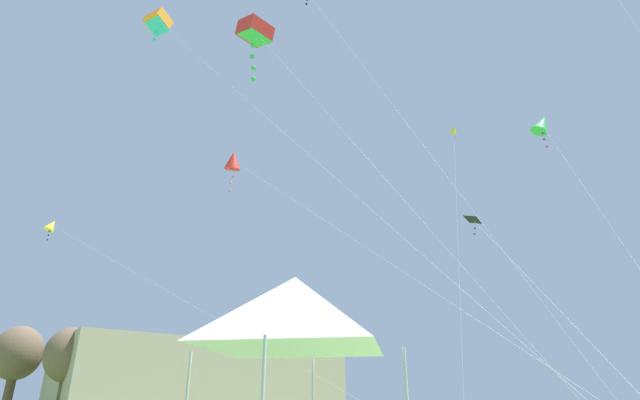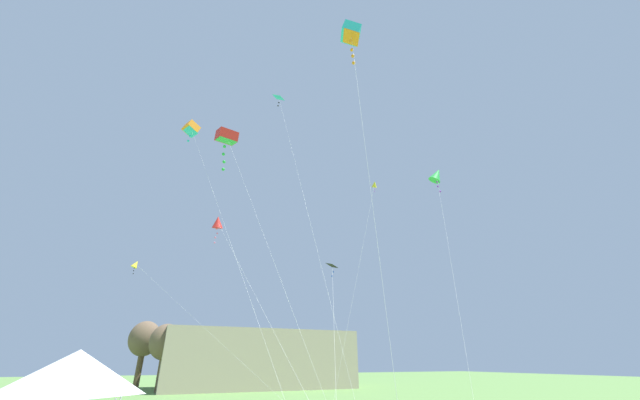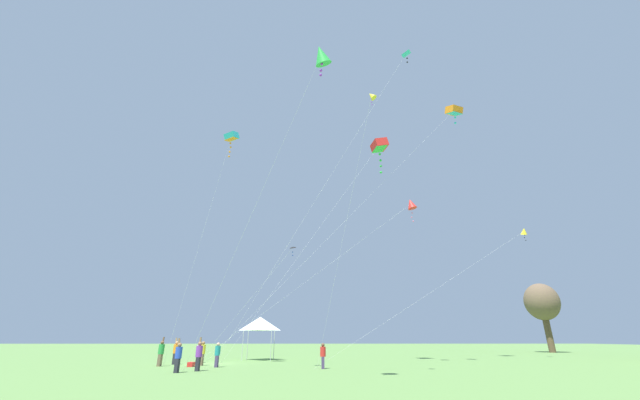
{
  "view_description": "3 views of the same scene",
  "coord_description": "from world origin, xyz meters",
  "px_view_note": "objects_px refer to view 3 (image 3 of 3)",
  "views": [
    {
      "loc": [
        -9.98,
        -4.16,
        1.66
      ],
      "look_at": [
        0.69,
        10.78,
        9.37
      ],
      "focal_mm": 28.0,
      "sensor_mm": 36.0,
      "label": 1
    },
    {
      "loc": [
        -3.29,
        -10.41,
        3.5
      ],
      "look_at": [
        5.21,
        9.12,
        13.17
      ],
      "focal_mm": 20.0,
      "sensor_mm": 36.0,
      "label": 2
    },
    {
      "loc": [
        31.18,
        8.49,
        1.91
      ],
      "look_at": [
        1.73,
        8.88,
        13.35
      ],
      "focal_mm": 20.0,
      "sensor_mm": 36.0,
      "label": 3
    }
  ],
  "objects_px": {
    "person_red_shirt": "(323,355)",
    "kite_cyan_box_6": "(232,137)",
    "person_orange_shirt": "(176,351)",
    "kite_red_box_4": "(379,146)",
    "person_teal_shirt": "(217,354)",
    "person_purple_shirt": "(199,354)",
    "person_yellow_shirt": "(202,352)",
    "person_white_shirt": "(199,352)",
    "kite_red_diamond_2": "(411,204)",
    "person_green_shirt": "(161,352)",
    "kite_cyan_delta_0": "(405,56)",
    "festival_tent": "(260,324)",
    "person_blue_shirt": "(178,356)",
    "kite_yellow_diamond_8": "(371,97)",
    "kite_yellow_diamond_7": "(524,232)",
    "kite_orange_box_5": "(454,111)",
    "kite_green_diamond_1": "(321,56)",
    "cooler_box": "(191,364)",
    "kite_black_delta_3": "(291,250)"
  },
  "relations": [
    {
      "from": "person_red_shirt",
      "to": "person_teal_shirt",
      "type": "bearing_deg",
      "value": -76.41
    },
    {
      "from": "person_teal_shirt",
      "to": "person_yellow_shirt",
      "type": "distance_m",
      "value": 2.38
    },
    {
      "from": "person_blue_shirt",
      "to": "kite_yellow_diamond_8",
      "type": "height_order",
      "value": "kite_yellow_diamond_8"
    },
    {
      "from": "festival_tent",
      "to": "person_green_shirt",
      "type": "distance_m",
      "value": 10.18
    },
    {
      "from": "cooler_box",
      "to": "person_green_shirt",
      "type": "bearing_deg",
      "value": -99.72
    },
    {
      "from": "person_red_shirt",
      "to": "kite_cyan_box_6",
      "type": "distance_m",
      "value": 19.7
    },
    {
      "from": "person_blue_shirt",
      "to": "person_white_shirt",
      "type": "height_order",
      "value": "person_blue_shirt"
    },
    {
      "from": "festival_tent",
      "to": "kite_cyan_box_6",
      "type": "relative_size",
      "value": 0.2
    },
    {
      "from": "person_green_shirt",
      "to": "kite_cyan_delta_0",
      "type": "bearing_deg",
      "value": -120.87
    },
    {
      "from": "kite_cyan_delta_0",
      "to": "kite_red_box_4",
      "type": "xyz_separation_m",
      "value": [
        -4.78,
        -2.08,
        -7.28
      ]
    },
    {
      "from": "festival_tent",
      "to": "kite_yellow_diamond_7",
      "type": "bearing_deg",
      "value": 92.2
    },
    {
      "from": "kite_cyan_box_6",
      "to": "person_green_shirt",
      "type": "bearing_deg",
      "value": -101.05
    },
    {
      "from": "person_purple_shirt",
      "to": "person_teal_shirt",
      "type": "bearing_deg",
      "value": -106.63
    },
    {
      "from": "person_blue_shirt",
      "to": "kite_yellow_diamond_8",
      "type": "relative_size",
      "value": 0.11
    },
    {
      "from": "person_teal_shirt",
      "to": "person_yellow_shirt",
      "type": "bearing_deg",
      "value": -117.92
    },
    {
      "from": "person_teal_shirt",
      "to": "kite_orange_box_5",
      "type": "height_order",
      "value": "kite_orange_box_5"
    },
    {
      "from": "kite_cyan_box_6",
      "to": "person_yellow_shirt",
      "type": "bearing_deg",
      "value": -148.81
    },
    {
      "from": "festival_tent",
      "to": "kite_yellow_diamond_8",
      "type": "distance_m",
      "value": 23.48
    },
    {
      "from": "kite_red_diamond_2",
      "to": "kite_cyan_box_6",
      "type": "bearing_deg",
      "value": -78.08
    },
    {
      "from": "cooler_box",
      "to": "kite_yellow_diamond_8",
      "type": "height_order",
      "value": "kite_yellow_diamond_8"
    },
    {
      "from": "kite_cyan_delta_0",
      "to": "kite_red_box_4",
      "type": "bearing_deg",
      "value": -156.46
    },
    {
      "from": "person_orange_shirt",
      "to": "person_green_shirt",
      "type": "height_order",
      "value": "person_green_shirt"
    },
    {
      "from": "person_purple_shirt",
      "to": "kite_green_diamond_1",
      "type": "height_order",
      "value": "kite_green_diamond_1"
    },
    {
      "from": "person_teal_shirt",
      "to": "person_purple_shirt",
      "type": "height_order",
      "value": "person_purple_shirt"
    },
    {
      "from": "person_red_shirt",
      "to": "kite_green_diamond_1",
      "type": "xyz_separation_m",
      "value": [
        10.13,
        -0.27,
        16.15
      ]
    },
    {
      "from": "person_teal_shirt",
      "to": "kite_cyan_delta_0",
      "type": "height_order",
      "value": "kite_cyan_delta_0"
    },
    {
      "from": "person_white_shirt",
      "to": "person_blue_shirt",
      "type": "bearing_deg",
      "value": -6.88
    },
    {
      "from": "person_teal_shirt",
      "to": "kite_green_diamond_1",
      "type": "xyz_separation_m",
      "value": [
        11.58,
        7.19,
        16.13
      ]
    },
    {
      "from": "person_white_shirt",
      "to": "kite_yellow_diamond_7",
      "type": "bearing_deg",
      "value": 83.03
    },
    {
      "from": "person_yellow_shirt",
      "to": "person_blue_shirt",
      "type": "bearing_deg",
      "value": -13.23
    },
    {
      "from": "person_white_shirt",
      "to": "kite_red_diamond_2",
      "type": "xyz_separation_m",
      "value": [
        0.93,
        18.64,
        12.84
      ]
    },
    {
      "from": "person_teal_shirt",
      "to": "kite_yellow_diamond_7",
      "type": "bearing_deg",
      "value": 128.74
    },
    {
      "from": "person_white_shirt",
      "to": "kite_red_diamond_2",
      "type": "bearing_deg",
      "value": 70.95
    },
    {
      "from": "person_orange_shirt",
      "to": "kite_orange_box_5",
      "type": "height_order",
      "value": "kite_orange_box_5"
    },
    {
      "from": "kite_yellow_diamond_8",
      "to": "cooler_box",
      "type": "bearing_deg",
      "value": -123.94
    },
    {
      "from": "person_green_shirt",
      "to": "kite_cyan_box_6",
      "type": "height_order",
      "value": "kite_cyan_box_6"
    },
    {
      "from": "festival_tent",
      "to": "kite_cyan_box_6",
      "type": "height_order",
      "value": "kite_cyan_box_6"
    },
    {
      "from": "kite_cyan_box_6",
      "to": "kite_red_box_4",
      "type": "bearing_deg",
      "value": 105.65
    },
    {
      "from": "kite_black_delta_3",
      "to": "festival_tent",
      "type": "bearing_deg",
      "value": -161.11
    },
    {
      "from": "person_orange_shirt",
      "to": "kite_black_delta_3",
      "type": "height_order",
      "value": "kite_black_delta_3"
    },
    {
      "from": "kite_red_box_4",
      "to": "kite_yellow_diamond_7",
      "type": "height_order",
      "value": "kite_red_box_4"
    },
    {
      "from": "cooler_box",
      "to": "kite_black_delta_3",
      "type": "distance_m",
      "value": 10.76
    },
    {
      "from": "person_purple_shirt",
      "to": "kite_green_diamond_1",
      "type": "xyz_separation_m",
      "value": [
        8.47,
        7.57,
        16.05
      ]
    },
    {
      "from": "person_purple_shirt",
      "to": "kite_orange_box_5",
      "type": "height_order",
      "value": "kite_orange_box_5"
    },
    {
      "from": "person_red_shirt",
      "to": "kite_cyan_box_6",
      "type": "height_order",
      "value": "kite_cyan_box_6"
    },
    {
      "from": "kite_black_delta_3",
      "to": "person_purple_shirt",
      "type": "bearing_deg",
      "value": -71.35
    },
    {
      "from": "person_white_shirt",
      "to": "kite_cyan_delta_0",
      "type": "xyz_separation_m",
      "value": [
        5.28,
        18.21,
        26.61
      ]
    },
    {
      "from": "kite_red_diamond_2",
      "to": "kite_yellow_diamond_7",
      "type": "distance_m",
      "value": 15.32
    },
    {
      "from": "person_orange_shirt",
      "to": "kite_red_box_4",
      "type": "distance_m",
      "value": 25.99
    },
    {
      "from": "person_purple_shirt",
      "to": "kite_yellow_diamond_7",
      "type": "xyz_separation_m",
      "value": [
        -13.08,
        30.27,
        11.92
      ]
    }
  ]
}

